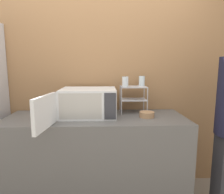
{
  "coord_description": "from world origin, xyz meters",
  "views": [
    {
      "loc": [
        0.1,
        -1.67,
        1.44
      ],
      "look_at": [
        0.17,
        0.36,
        1.12
      ],
      "focal_mm": 32.0,
      "sensor_mm": 36.0,
      "label": 1
    }
  ],
  "objects_px": {
    "bowl": "(147,115)",
    "glass_front_left": "(125,82)",
    "dish_rack": "(133,94)",
    "glass_back_right": "(142,81)",
    "microwave": "(87,103)"
  },
  "relations": [
    {
      "from": "bowl",
      "to": "dish_rack",
      "type": "bearing_deg",
      "value": 117.16
    },
    {
      "from": "glass_front_left",
      "to": "bowl",
      "type": "relative_size",
      "value": 0.74
    },
    {
      "from": "glass_back_right",
      "to": "bowl",
      "type": "bearing_deg",
      "value": -88.03
    },
    {
      "from": "microwave",
      "to": "dish_rack",
      "type": "xyz_separation_m",
      "value": [
        0.5,
        0.15,
        0.07
      ]
    },
    {
      "from": "dish_rack",
      "to": "glass_back_right",
      "type": "xyz_separation_m",
      "value": [
        0.1,
        0.05,
        0.14
      ]
    },
    {
      "from": "microwave",
      "to": "dish_rack",
      "type": "height_order",
      "value": "dish_rack"
    },
    {
      "from": "glass_front_left",
      "to": "bowl",
      "type": "bearing_deg",
      "value": -37.46
    },
    {
      "from": "microwave",
      "to": "glass_back_right",
      "type": "xyz_separation_m",
      "value": [
        0.6,
        0.21,
        0.21
      ]
    },
    {
      "from": "dish_rack",
      "to": "glass_back_right",
      "type": "bearing_deg",
      "value": 27.99
    },
    {
      "from": "microwave",
      "to": "bowl",
      "type": "relative_size",
      "value": 5.77
    },
    {
      "from": "glass_back_right",
      "to": "glass_front_left",
      "type": "bearing_deg",
      "value": -150.92
    },
    {
      "from": "glass_front_left",
      "to": "bowl",
      "type": "xyz_separation_m",
      "value": [
        0.21,
        -0.16,
        -0.33
      ]
    },
    {
      "from": "bowl",
      "to": "glass_front_left",
      "type": "bearing_deg",
      "value": 142.54
    },
    {
      "from": "dish_rack",
      "to": "glass_front_left",
      "type": "bearing_deg",
      "value": -149.81
    },
    {
      "from": "microwave",
      "to": "bowl",
      "type": "xyz_separation_m",
      "value": [
        0.61,
        -0.07,
        -0.12
      ]
    }
  ]
}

